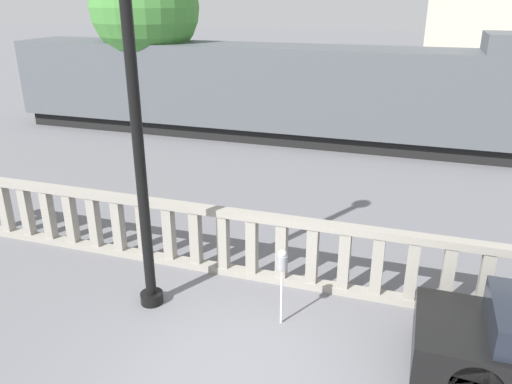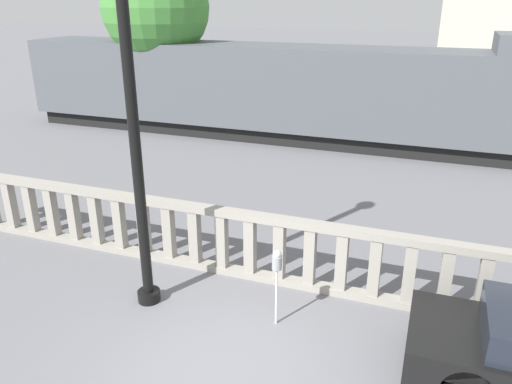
{
  "view_description": "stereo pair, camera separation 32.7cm",
  "coord_description": "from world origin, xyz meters",
  "views": [
    {
      "loc": [
        2.14,
        -5.37,
        5.13
      ],
      "look_at": [
        -0.84,
        3.67,
        1.39
      ],
      "focal_mm": 35.0,
      "sensor_mm": 36.0,
      "label": 1
    },
    {
      "loc": [
        2.45,
        -5.26,
        5.13
      ],
      "look_at": [
        -0.84,
        3.67,
        1.39
      ],
      "focal_mm": 35.0,
      "sensor_mm": 36.0,
      "label": 2
    }
  ],
  "objects": [
    {
      "name": "tree_left",
      "position": [
        -8.35,
        12.76,
        4.74
      ],
      "size": [
        4.21,
        4.21,
        6.85
      ],
      "color": "brown",
      "rests_on": "ground"
    },
    {
      "name": "lamppost",
      "position": [
        -2.02,
        1.28,
        3.43
      ],
      "size": [
        0.43,
        0.43,
        6.17
      ],
      "color": "black",
      "rests_on": "ground"
    },
    {
      "name": "balustrade",
      "position": [
        0.0,
        2.67,
        0.69
      ],
      "size": [
        15.19,
        0.24,
        1.38
      ],
      "color": "gray",
      "rests_on": "ground"
    },
    {
      "name": "parking_meter",
      "position": [
        0.35,
        1.43,
        1.1
      ],
      "size": [
        0.16,
        0.16,
        1.38
      ],
      "color": "silver",
      "rests_on": "ground"
    },
    {
      "name": "train_near",
      "position": [
        -3.16,
        12.67,
        1.83
      ],
      "size": [
        20.52,
        2.62,
        4.07
      ],
      "color": "black",
      "rests_on": "ground"
    },
    {
      "name": "ground_plane",
      "position": [
        0.0,
        0.0,
        0.0
      ],
      "size": [
        160.0,
        160.0,
        0.0
      ],
      "primitive_type": "plane",
      "color": "slate"
    }
  ]
}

